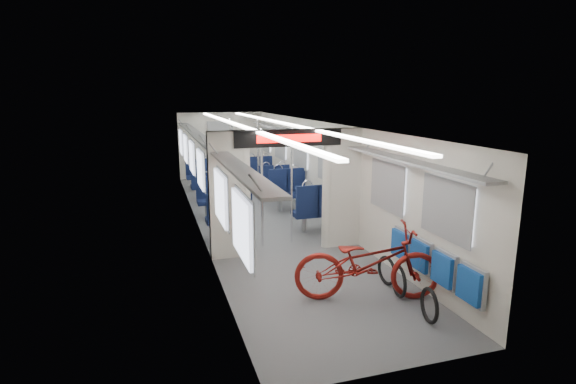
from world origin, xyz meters
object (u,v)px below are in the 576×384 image
object	(u,v)px
bike_hoop_c	(387,272)
bike_hoop_b	(399,283)
seat_bay_near_right	(301,196)
seat_bay_far_left	(204,177)
bike_hoop_a	(429,307)
seat_bay_far_right	(266,175)
flip_bench	(432,262)
stanchion_far_left	(231,162)
stanchion_far_right	(258,162)
bicycle	(368,263)
seat_bay_near_left	(222,203)
stanchion_near_left	(262,189)
stanchion_near_right	(292,186)

from	to	relation	value
bike_hoop_c	bike_hoop_b	bearing A→B (deg)	-96.66
seat_bay_near_right	seat_bay_far_left	world-z (taller)	seat_bay_near_right
bike_hoop_a	seat_bay_near_right	xyz separation A→B (m)	(-0.02, 5.15, 0.36)
seat_bay_near_right	seat_bay_far_right	size ratio (longest dim) A/B	1.18
flip_bench	bike_hoop_c	distance (m)	0.83
stanchion_far_left	stanchion_far_right	xyz separation A→B (m)	(0.67, -0.27, 0.00)
bike_hoop_b	bike_hoop_c	xyz separation A→B (m)	(0.05, 0.45, -0.01)
bike_hoop_c	stanchion_far_right	bearing A→B (deg)	97.11
flip_bench	stanchion_far_right	size ratio (longest dim) A/B	0.91
flip_bench	seat_bay_near_right	distance (m)	4.61
bicycle	seat_bay_near_left	distance (m)	4.47
seat_bay_near_left	bike_hoop_b	bearing A→B (deg)	-66.25
flip_bench	seat_bay_far_right	xyz separation A→B (m)	(-0.42, 7.87, -0.05)
seat_bay_near_left	stanchion_near_left	world-z (taller)	stanchion_near_left
bike_hoop_a	stanchion_far_left	size ratio (longest dim) A/B	0.21
bike_hoop_b	stanchion_far_left	world-z (taller)	stanchion_far_left
bicycle	bike_hoop_c	size ratio (longest dim) A/B	4.54
bike_hoop_a	bike_hoop_c	bearing A→B (deg)	86.77
bike_hoop_a	seat_bay_far_right	world-z (taller)	seat_bay_far_right
seat_bay_near_right	seat_bay_far_right	distance (m)	3.27
bike_hoop_b	stanchion_far_right	size ratio (longest dim) A/B	0.21
stanchion_near_right	stanchion_far_left	distance (m)	3.57
bicycle	seat_bay_far_left	bearing A→B (deg)	26.32
stanchion_far_left	bicycle	bearing A→B (deg)	-82.29
bike_hoop_c	stanchion_far_right	xyz separation A→B (m)	(-0.70, 5.65, 0.94)
stanchion_far_left	stanchion_far_right	distance (m)	0.72
bike_hoop_a	seat_bay_far_left	xyz separation A→B (m)	(-1.89, 8.57, 0.31)
seat_bay_near_right	seat_bay_far_right	bearing A→B (deg)	90.00
stanchion_near_left	stanchion_near_right	distance (m)	0.62
stanchion_near_right	stanchion_far_right	xyz separation A→B (m)	(0.09, 3.25, 0.00)
seat_bay_near_left	bike_hoop_c	bearing A→B (deg)	-63.23
flip_bench	bike_hoop_a	size ratio (longest dim) A/B	4.38
flip_bench	stanchion_near_left	xyz separation A→B (m)	(-1.74, 3.01, 0.57)
stanchion_far_right	stanchion_near_left	bearing A→B (deg)	-102.04
stanchion_far_left	stanchion_far_right	bearing A→B (deg)	-22.00
bicycle	stanchion_near_left	size ratio (longest dim) A/B	0.92
seat_bay_near_right	flip_bench	bearing A→B (deg)	-84.79
flip_bench	stanchion_far_left	xyz separation A→B (m)	(-1.71, 6.59, 0.57)
seat_bay_far_right	bike_hoop_b	bearing A→B (deg)	-89.73
stanchion_near_right	seat_bay_far_left	bearing A→B (deg)	103.21
bike_hoop_b	flip_bench	bearing A→B (deg)	-29.77
bike_hoop_a	stanchion_near_right	distance (m)	3.82
seat_bay_near_right	stanchion_near_left	size ratio (longest dim) A/B	1.01
bike_hoop_c	bike_hoop_a	bearing A→B (deg)	-93.23
stanchion_near_left	stanchion_far_left	size ratio (longest dim) A/B	1.00
bike_hoop_a	seat_bay_far_left	size ratio (longest dim) A/B	0.25
stanchion_far_right	bike_hoop_a	bearing A→B (deg)	-84.72
bicycle	stanchion_near_right	xyz separation A→B (m)	(-0.27, 2.76, 0.60)
seat_bay_far_right	stanchion_near_right	world-z (taller)	stanchion_near_right
bike_hoop_b	stanchion_near_left	world-z (taller)	stanchion_near_left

